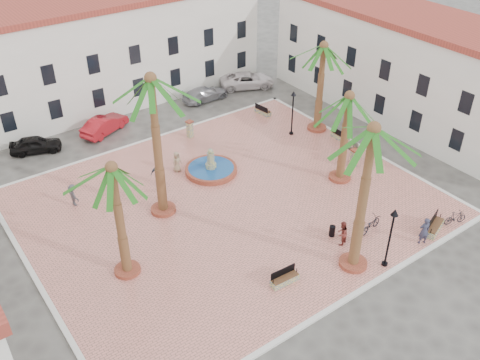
{
  "coord_description": "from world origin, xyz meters",
  "views": [
    {
      "loc": [
        -16.54,
        -24.22,
        21.56
      ],
      "look_at": [
        1.0,
        0.0,
        1.6
      ],
      "focal_mm": 40.0,
      "sensor_mm": 36.0,
      "label": 1
    }
  ],
  "objects_px": {
    "palm_ne": "(323,56)",
    "pedestrian_fountain_a": "(177,162)",
    "bench_se": "(434,227)",
    "bollard_e": "(354,158)",
    "cyclist_a": "(424,231)",
    "car_red": "(105,125)",
    "lamppost_e": "(293,105)",
    "car_black": "(35,144)",
    "palm_s": "(371,145)",
    "palm_e": "(348,107)",
    "fountain": "(211,169)",
    "palm_nw": "(152,94)",
    "bench_e": "(340,137)",
    "bicycle_b": "(455,218)",
    "pedestrian_fountain_b": "(158,173)",
    "palm_sw": "(113,181)",
    "bollard_se": "(358,232)",
    "litter_bin": "(332,231)",
    "bollard_n": "(190,129)",
    "cyclist_b": "(342,233)",
    "pedestrian_north": "(73,195)",
    "bicycle_a": "(371,224)",
    "bench_s": "(285,279)",
    "car_white": "(247,80)",
    "bench_ne": "(263,111)",
    "pedestrian_east": "(354,153)"
  },
  "relations": [
    {
      "from": "bollard_n",
      "to": "litter_bin",
      "type": "distance_m",
      "value": 16.02
    },
    {
      "from": "fountain",
      "to": "bench_se",
      "type": "distance_m",
      "value": 15.95
    },
    {
      "from": "palm_s",
      "to": "pedestrian_north",
      "type": "bearing_deg",
      "value": 125.71
    },
    {
      "from": "fountain",
      "to": "cyclist_a",
      "type": "xyz_separation_m",
      "value": [
        6.04,
        -14.3,
        0.67
      ]
    },
    {
      "from": "bollard_n",
      "to": "pedestrian_east",
      "type": "bearing_deg",
      "value": -53.41
    },
    {
      "from": "bollard_e",
      "to": "pedestrian_fountain_a",
      "type": "height_order",
      "value": "pedestrian_fountain_a"
    },
    {
      "from": "bench_e",
      "to": "palm_sw",
      "type": "bearing_deg",
      "value": 100.99
    },
    {
      "from": "pedestrian_east",
      "to": "palm_nw",
      "type": "bearing_deg",
      "value": -92.3
    },
    {
      "from": "fountain",
      "to": "palm_e",
      "type": "relative_size",
      "value": 0.56
    },
    {
      "from": "bench_ne",
      "to": "car_red",
      "type": "bearing_deg",
      "value": 60.47
    },
    {
      "from": "lamppost_e",
      "to": "bollard_e",
      "type": "height_order",
      "value": "lamppost_e"
    },
    {
      "from": "palm_sw",
      "to": "fountain",
      "type": "bearing_deg",
      "value": 31.81
    },
    {
      "from": "palm_sw",
      "to": "bollard_se",
      "type": "xyz_separation_m",
      "value": [
        12.58,
        -5.86,
        -5.5
      ]
    },
    {
      "from": "bench_e",
      "to": "car_black",
      "type": "xyz_separation_m",
      "value": [
        -20.6,
        12.76,
        0.26
      ]
    },
    {
      "from": "lamppost_e",
      "to": "pedestrian_fountain_b",
      "type": "xyz_separation_m",
      "value": [
        -12.47,
        -0.06,
        -1.72
      ]
    },
    {
      "from": "pedestrian_north",
      "to": "bench_s",
      "type": "bearing_deg",
      "value": -162.39
    },
    {
      "from": "litter_bin",
      "to": "pedestrian_fountain_a",
      "type": "bearing_deg",
      "value": 108.31
    },
    {
      "from": "pedestrian_fountain_b",
      "to": "car_red",
      "type": "height_order",
      "value": "pedestrian_fountain_b"
    },
    {
      "from": "bench_s",
      "to": "bollard_n",
      "type": "height_order",
      "value": "bollard_n"
    },
    {
      "from": "bench_se",
      "to": "palm_sw",
      "type": "bearing_deg",
      "value": 135.95
    },
    {
      "from": "bench_e",
      "to": "lamppost_e",
      "type": "distance_m",
      "value": 4.63
    },
    {
      "from": "bench_s",
      "to": "pedestrian_east",
      "type": "bearing_deg",
      "value": 32.03
    },
    {
      "from": "fountain",
      "to": "palm_s",
      "type": "xyz_separation_m",
      "value": [
        1.2,
        -13.2,
        7.77
      ]
    },
    {
      "from": "bollard_n",
      "to": "cyclist_b",
      "type": "xyz_separation_m",
      "value": [
        0.43,
        -16.89,
        0.07
      ]
    },
    {
      "from": "car_white",
      "to": "bicycle_b",
      "type": "bearing_deg",
      "value": -160.0
    },
    {
      "from": "palm_nw",
      "to": "bollard_e",
      "type": "height_order",
      "value": "palm_nw"
    },
    {
      "from": "palm_s",
      "to": "bench_se",
      "type": "bearing_deg",
      "value": -7.19
    },
    {
      "from": "bicycle_b",
      "to": "car_white",
      "type": "relative_size",
      "value": 0.3
    },
    {
      "from": "lamppost_e",
      "to": "car_black",
      "type": "bearing_deg",
      "value": 151.52
    },
    {
      "from": "lamppost_e",
      "to": "car_black",
      "type": "xyz_separation_m",
      "value": [
        -17.98,
        9.75,
        -2.1
      ]
    },
    {
      "from": "bollard_se",
      "to": "litter_bin",
      "type": "bearing_deg",
      "value": 122.63
    },
    {
      "from": "bench_ne",
      "to": "bollard_e",
      "type": "distance_m",
      "value": 10.84
    },
    {
      "from": "palm_nw",
      "to": "cyclist_b",
      "type": "distance_m",
      "value": 14.0
    },
    {
      "from": "bollard_e",
      "to": "litter_bin",
      "type": "height_order",
      "value": "bollard_e"
    },
    {
      "from": "pedestrian_north",
      "to": "car_red",
      "type": "bearing_deg",
      "value": -43.09
    },
    {
      "from": "lamppost_e",
      "to": "bicycle_b",
      "type": "height_order",
      "value": "lamppost_e"
    },
    {
      "from": "bench_e",
      "to": "bicycle_b",
      "type": "distance_m",
      "value": 12.39
    },
    {
      "from": "fountain",
      "to": "bench_s",
      "type": "relative_size",
      "value": 2.18
    },
    {
      "from": "cyclist_b",
      "to": "pedestrian_fountain_a",
      "type": "bearing_deg",
      "value": -92.66
    },
    {
      "from": "palm_s",
      "to": "bicycle_a",
      "type": "relative_size",
      "value": 5.01
    },
    {
      "from": "cyclist_a",
      "to": "car_red",
      "type": "relative_size",
      "value": 0.43
    },
    {
      "from": "palm_ne",
      "to": "pedestrian_fountain_a",
      "type": "xyz_separation_m",
      "value": [
        -12.85,
        1.18,
        -5.6
      ]
    },
    {
      "from": "car_red",
      "to": "pedestrian_fountain_b",
      "type": "bearing_deg",
      "value": 154.23
    },
    {
      "from": "palm_ne",
      "to": "bench_se",
      "type": "distance_m",
      "value": 15.97
    },
    {
      "from": "bench_s",
      "to": "bicycle_b",
      "type": "height_order",
      "value": "bicycle_b"
    },
    {
      "from": "palm_e",
      "to": "bollard_se",
      "type": "relative_size",
      "value": 4.61
    },
    {
      "from": "bench_se",
      "to": "car_black",
      "type": "bearing_deg",
      "value": 105.32
    },
    {
      "from": "palm_s",
      "to": "palm_e",
      "type": "relative_size",
      "value": 1.36
    },
    {
      "from": "bollard_n",
      "to": "car_black",
      "type": "bearing_deg",
      "value": 154.26
    },
    {
      "from": "palm_sw",
      "to": "bench_e",
      "type": "relative_size",
      "value": 4.36
    }
  ]
}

